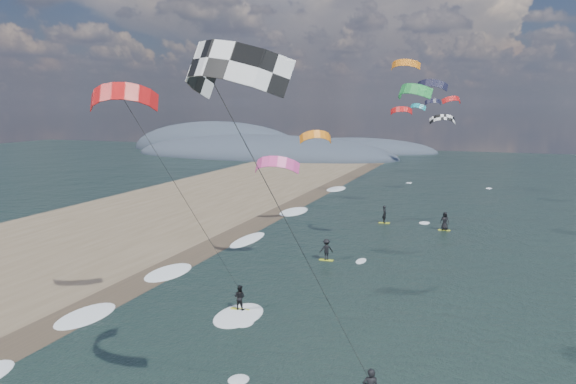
% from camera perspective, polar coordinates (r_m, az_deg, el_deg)
% --- Properties ---
extents(wet_sand_strip, '(3.00, 240.00, 0.00)m').
position_cam_1_polar(wet_sand_strip, '(38.82, -16.73, -9.79)').
color(wet_sand_strip, '#382D23').
rests_on(wet_sand_strip, ground).
extents(coastal_hills, '(80.00, 41.00, 15.00)m').
position_cam_1_polar(coastal_hills, '(139.09, -3.31, 4.00)').
color(coastal_hills, '#3D4756').
rests_on(coastal_hills, ground).
extents(kitesurfer_near_a, '(7.97, 9.37, 14.61)m').
position_cam_1_polar(kitesurfer_near_a, '(17.42, -4.77, 5.03)').
color(kitesurfer_near_a, '#CDDB26').
rests_on(kitesurfer_near_a, ground).
extents(kitesurfer_near_b, '(6.90, 8.64, 13.89)m').
position_cam_1_polar(kitesurfer_near_b, '(29.91, -12.48, 1.84)').
color(kitesurfer_near_b, '#CDDB26').
rests_on(kitesurfer_near_b, ground).
extents(far_kitesurfers, '(9.02, 16.27, 1.84)m').
position_cam_1_polar(far_kitesurfers, '(51.29, 9.73, -3.90)').
color(far_kitesurfers, '#CDDB26').
rests_on(far_kitesurfers, ground).
extents(bg_kite_field, '(12.79, 75.64, 10.18)m').
position_cam_1_polar(bg_kite_field, '(73.83, 12.21, 8.84)').
color(bg_kite_field, black).
rests_on(bg_kite_field, ground).
extents(shoreline_surf, '(2.40, 79.40, 0.11)m').
position_cam_1_polar(shoreline_surf, '(41.88, -11.47, -8.19)').
color(shoreline_surf, white).
rests_on(shoreline_surf, ground).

